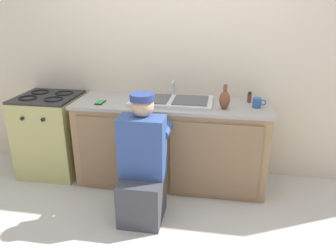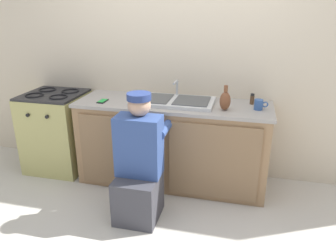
{
  "view_description": "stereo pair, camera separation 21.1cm",
  "coord_description": "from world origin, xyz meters",
  "px_view_note": "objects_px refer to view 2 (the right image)",
  "views": [
    {
      "loc": [
        0.48,
        -2.76,
        1.78
      ],
      "look_at": [
        0.0,
        0.1,
        0.69
      ],
      "focal_mm": 35.0,
      "sensor_mm": 36.0,
      "label": 1
    },
    {
      "loc": [
        0.69,
        -2.71,
        1.78
      ],
      "look_at": [
        0.0,
        0.1,
        0.69
      ],
      "focal_mm": 35.0,
      "sensor_mm": 36.0,
      "label": 2
    }
  ],
  "objects_px": {
    "coffee_mug": "(259,105)",
    "cell_phone": "(103,101)",
    "vase_decorative": "(225,101)",
    "sink_double_basin": "(173,101)",
    "spice_bottle_pepper": "(252,99)",
    "plumber_person": "(139,168)",
    "stove_range": "(57,131)"
  },
  "relations": [
    {
      "from": "coffee_mug",
      "to": "cell_phone",
      "type": "bearing_deg",
      "value": -176.15
    },
    {
      "from": "coffee_mug",
      "to": "vase_decorative",
      "type": "distance_m",
      "value": 0.32
    },
    {
      "from": "sink_double_basin",
      "to": "cell_phone",
      "type": "relative_size",
      "value": 5.71
    },
    {
      "from": "spice_bottle_pepper",
      "to": "cell_phone",
      "type": "bearing_deg",
      "value": -169.67
    },
    {
      "from": "vase_decorative",
      "to": "spice_bottle_pepper",
      "type": "xyz_separation_m",
      "value": [
        0.24,
        0.25,
        -0.04
      ]
    },
    {
      "from": "sink_double_basin",
      "to": "coffee_mug",
      "type": "distance_m",
      "value": 0.82
    },
    {
      "from": "cell_phone",
      "to": "vase_decorative",
      "type": "xyz_separation_m",
      "value": [
        1.2,
        0.01,
        0.08
      ]
    },
    {
      "from": "sink_double_basin",
      "to": "plumber_person",
      "type": "distance_m",
      "value": 0.8
    },
    {
      "from": "sink_double_basin",
      "to": "coffee_mug",
      "type": "bearing_deg",
      "value": -2.23
    },
    {
      "from": "stove_range",
      "to": "cell_phone",
      "type": "height_order",
      "value": "stove_range"
    },
    {
      "from": "vase_decorative",
      "to": "coffee_mug",
      "type": "bearing_deg",
      "value": 16.04
    },
    {
      "from": "sink_double_basin",
      "to": "spice_bottle_pepper",
      "type": "distance_m",
      "value": 0.77
    },
    {
      "from": "plumber_person",
      "to": "spice_bottle_pepper",
      "type": "distance_m",
      "value": 1.28
    },
    {
      "from": "sink_double_basin",
      "to": "stove_range",
      "type": "xyz_separation_m",
      "value": [
        -1.32,
        -0.0,
        -0.44
      ]
    },
    {
      "from": "plumber_person",
      "to": "coffee_mug",
      "type": "bearing_deg",
      "value": 33.39
    },
    {
      "from": "plumber_person",
      "to": "cell_phone",
      "type": "distance_m",
      "value": 0.86
    },
    {
      "from": "sink_double_basin",
      "to": "cell_phone",
      "type": "distance_m",
      "value": 0.7
    },
    {
      "from": "plumber_person",
      "to": "spice_bottle_pepper",
      "type": "height_order",
      "value": "plumber_person"
    },
    {
      "from": "sink_double_basin",
      "to": "spice_bottle_pepper",
      "type": "height_order",
      "value": "sink_double_basin"
    },
    {
      "from": "cell_phone",
      "to": "spice_bottle_pepper",
      "type": "relative_size",
      "value": 1.33
    },
    {
      "from": "coffee_mug",
      "to": "plumber_person",
      "type": "bearing_deg",
      "value": -146.61
    },
    {
      "from": "stove_range",
      "to": "cell_phone",
      "type": "bearing_deg",
      "value": -11.57
    },
    {
      "from": "vase_decorative",
      "to": "spice_bottle_pepper",
      "type": "relative_size",
      "value": 2.19
    },
    {
      "from": "vase_decorative",
      "to": "spice_bottle_pepper",
      "type": "distance_m",
      "value": 0.35
    },
    {
      "from": "stove_range",
      "to": "cell_phone",
      "type": "distance_m",
      "value": 0.78
    },
    {
      "from": "cell_phone",
      "to": "stove_range",
      "type": "bearing_deg",
      "value": 168.43
    },
    {
      "from": "plumber_person",
      "to": "cell_phone",
      "type": "bearing_deg",
      "value": 135.67
    },
    {
      "from": "plumber_person",
      "to": "stove_range",
      "type": "bearing_deg",
      "value": 150.76
    },
    {
      "from": "cell_phone",
      "to": "spice_bottle_pepper",
      "type": "height_order",
      "value": "spice_bottle_pepper"
    },
    {
      "from": "cell_phone",
      "to": "coffee_mug",
      "type": "xyz_separation_m",
      "value": [
        1.5,
        0.1,
        0.04
      ]
    },
    {
      "from": "spice_bottle_pepper",
      "to": "vase_decorative",
      "type": "bearing_deg",
      "value": -134.14
    },
    {
      "from": "cell_phone",
      "to": "vase_decorative",
      "type": "relative_size",
      "value": 0.61
    }
  ]
}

